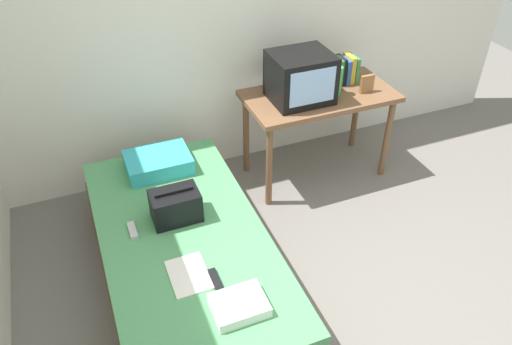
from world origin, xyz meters
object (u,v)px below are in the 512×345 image
bed (186,260)px  picture_frame (367,84)px  magazine (189,275)px  desk (319,105)px  book_row (345,69)px  pillow (158,162)px  folded_towel (239,305)px  water_bottle (337,81)px  tv (301,77)px  remote_dark (215,280)px  remote_silver (132,230)px  handbag (176,206)px

bed → picture_frame: bearing=22.1°
picture_frame → magazine: (-1.72, -1.00, -0.38)m
desk → picture_frame: size_ratio=8.17×
desk → book_row: (0.27, 0.11, 0.20)m
desk → magazine: desk is taller
pillow → folded_towel: size_ratio=1.60×
desk → book_row: size_ratio=5.35×
bed → picture_frame: picture_frame is taller
bed → water_bottle: (1.43, 0.73, 0.64)m
tv → folded_towel: 1.80m
pillow → remote_dark: (0.05, -1.13, -0.05)m
desk → picture_frame: 0.40m
desk → picture_frame: bearing=-18.1°
bed → remote_dark: (0.07, -0.42, 0.23)m
magazine → remote_silver: 0.52m
picture_frame → bed: bearing=-157.9°
picture_frame → handbag: (-1.66, -0.52, -0.28)m
water_bottle → magazine: size_ratio=0.78×
tv → picture_frame: (0.53, -0.09, -0.11)m
remote_silver → remote_dark: bearing=-58.4°
book_row → handbag: 1.79m
bed → picture_frame: 1.90m
water_bottle → handbag: 1.57m
bed → magazine: bearing=-99.8°
folded_towel → book_row: bearing=46.4°
handbag → folded_towel: (0.12, -0.81, -0.07)m
tv → pillow: (-1.12, -0.06, -0.43)m
tv → bed: bearing=-146.1°
handbag → magazine: bearing=-97.2°
handbag → picture_frame: bearing=17.3°
remote_silver → book_row: bearing=22.1°
desk → folded_towel: (-1.20, -1.44, -0.18)m
picture_frame → pillow: bearing=178.8°
desk → handbag: (-1.32, -0.63, -0.11)m
tv → remote_dark: (-1.07, -1.19, -0.48)m
folded_towel → desk: bearing=50.0°
book_row → magazine: 2.10m
pillow → remote_silver: (-0.30, -0.57, -0.05)m
desk → book_row: bearing=22.6°
pillow → remote_silver: 0.65m
pillow → remote_silver: bearing=-117.5°
bed → remote_silver: bearing=153.2°
bed → book_row: 1.95m
desk → pillow: (-1.31, -0.08, -0.15)m
remote_silver → handbag: bearing=3.9°
handbag → magazine: handbag is taller
picture_frame → handbag: picture_frame is taller
remote_silver → pillow: bearing=62.5°
book_row → picture_frame: book_row is taller
water_bottle → book_row: 0.24m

